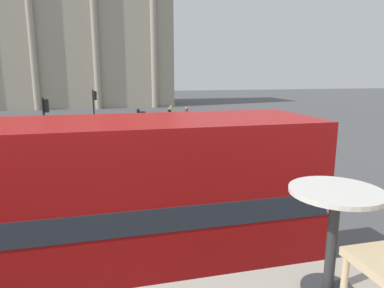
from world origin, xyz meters
TOP-DOWN VIEW (x-y plane):
  - double_decker_bus at (-1.02, 4.50)m, footprint 10.59×2.67m
  - cafe_dining_table at (1.53, -0.35)m, footprint 0.60×0.60m
  - plaza_building_left at (-5.11, 54.99)m, footprint 31.38×11.68m
  - traffic_light_near at (1.40, 11.57)m, footprint 0.42×0.24m
  - traffic_light_mid at (-3.12, 17.56)m, footprint 0.42×0.24m
  - traffic_light_far at (-0.82, 25.92)m, footprint 0.42×0.24m
  - car_black at (0.13, 21.58)m, footprint 4.20×1.93m
  - car_silver at (-0.79, 24.34)m, footprint 4.20×1.93m
  - pedestrian_black at (6.24, 31.87)m, footprint 0.32×0.32m
  - pedestrian_yellow at (6.52, 32.49)m, footprint 0.32×0.32m
  - pedestrian_red at (7.78, 30.83)m, footprint 0.32×0.32m

SIDE VIEW (x-z plane):
  - car_black at x=0.13m, z-range 0.02..1.37m
  - car_silver at x=-0.79m, z-range 0.02..1.37m
  - pedestrian_black at x=6.24m, z-range 0.12..1.74m
  - pedestrian_red at x=7.78m, z-range 0.14..1.91m
  - pedestrian_yellow at x=6.52m, z-range 0.14..1.93m
  - double_decker_bus at x=-1.02m, z-range 0.24..4.33m
  - traffic_light_near at x=1.40m, z-range 0.56..4.15m
  - traffic_light_mid at x=-3.12m, z-range 0.58..4.31m
  - traffic_light_far at x=-0.82m, z-range 0.58..4.32m
  - cafe_dining_table at x=1.53m, z-range 3.68..4.41m
  - plaza_building_left at x=-5.11m, z-range 0.00..23.84m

